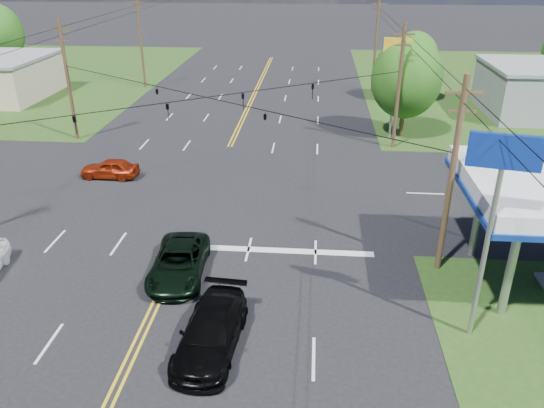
# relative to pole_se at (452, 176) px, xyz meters

# --- Properties ---
(ground) EXTENTS (280.00, 280.00, 0.00)m
(ground) POSITION_rel_pole_se_xyz_m (-13.00, 9.00, -4.92)
(ground) COLOR black
(ground) RESTS_ON ground
(stop_bar) EXTENTS (10.00, 0.50, 0.02)m
(stop_bar) POSITION_rel_pole_se_xyz_m (-8.00, 1.00, -4.92)
(stop_bar) COLOR silver
(stop_bar) RESTS_ON ground
(pole_se) EXTENTS (1.60, 0.28, 9.50)m
(pole_se) POSITION_rel_pole_se_xyz_m (0.00, 0.00, 0.00)
(pole_se) COLOR #422E1B
(pole_se) RESTS_ON ground
(pole_nw) EXTENTS (1.60, 0.28, 9.50)m
(pole_nw) POSITION_rel_pole_se_xyz_m (-26.00, 18.00, 0.00)
(pole_nw) COLOR #422E1B
(pole_nw) RESTS_ON ground
(pole_ne) EXTENTS (1.60, 0.28, 9.50)m
(pole_ne) POSITION_rel_pole_se_xyz_m (0.00, 18.00, 0.00)
(pole_ne) COLOR #422E1B
(pole_ne) RESTS_ON ground
(pole_left_far) EXTENTS (1.60, 0.28, 10.00)m
(pole_left_far) POSITION_rel_pole_se_xyz_m (-26.00, 37.00, 0.25)
(pole_left_far) COLOR #422E1B
(pole_left_far) RESTS_ON ground
(pole_right_far) EXTENTS (1.60, 0.28, 10.00)m
(pole_right_far) POSITION_rel_pole_se_xyz_m (0.00, 37.00, 0.25)
(pole_right_far) COLOR #422E1B
(pole_right_far) RESTS_ON ground
(span_wire_signals) EXTENTS (26.00, 18.00, 1.13)m
(span_wire_signals) POSITION_rel_pole_se_xyz_m (-13.00, 9.00, 1.08)
(span_wire_signals) COLOR black
(span_wire_signals) RESTS_ON ground
(power_lines) EXTENTS (26.04, 100.00, 0.64)m
(power_lines) POSITION_rel_pole_se_xyz_m (-13.00, 7.00, 3.68)
(power_lines) COLOR black
(power_lines) RESTS_ON ground
(tree_right_a) EXTENTS (5.70, 5.70, 8.18)m
(tree_right_a) POSITION_rel_pole_se_xyz_m (1.00, 21.00, -0.05)
(tree_right_a) COLOR #422E1B
(tree_right_a) RESTS_ON ground
(tree_right_b) EXTENTS (4.94, 4.94, 7.09)m
(tree_right_b) POSITION_rel_pole_se_xyz_m (3.50, 33.00, -0.70)
(tree_right_b) COLOR #422E1B
(tree_right_b) RESTS_ON ground
(pickup_dkgreen) EXTENTS (2.72, 5.38, 1.46)m
(pickup_dkgreen) POSITION_rel_pole_se_xyz_m (-12.50, -1.70, -4.19)
(pickup_dkgreen) COLOR black
(pickup_dkgreen) RESTS_ON ground
(suv_black) EXTENTS (2.57, 5.50, 1.55)m
(suv_black) POSITION_rel_pole_se_xyz_m (-10.00, -6.68, -4.14)
(suv_black) COLOR black
(suv_black) RESTS_ON ground
(sedan_red) EXTENTS (3.96, 1.66, 1.34)m
(sedan_red) POSITION_rel_pole_se_xyz_m (-20.21, 10.00, -4.25)
(sedan_red) COLOR maroon
(sedan_red) RESTS_ON ground
(polesign_se) EXTENTS (2.48, 0.78, 8.49)m
(polesign_se) POSITION_rel_pole_se_xyz_m (0.30, -5.00, 1.84)
(polesign_se) COLOR #A5A5AA
(polesign_se) RESTS_ON ground
(polesign_ne) EXTENTS (2.22, 0.86, 8.14)m
(polesign_ne) POSITION_rel_pole_se_xyz_m (0.00, 20.30, 1.44)
(polesign_ne) COLOR #A5A5AA
(polesign_ne) RESTS_ON ground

